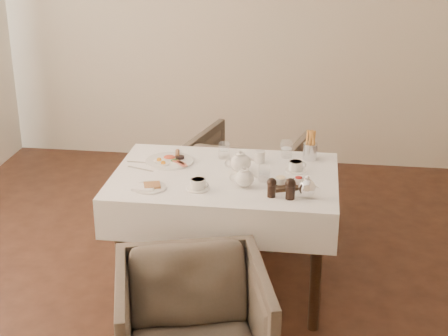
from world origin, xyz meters
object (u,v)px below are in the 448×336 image
armchair_near (193,330)px  teapot_centre (240,161)px  table (225,193)px  armchair_far (247,182)px  breakfast_plate (170,160)px

armchair_near → teapot_centre: teapot_centre is taller
table → armchair_far: bearing=87.5°
armchair_near → teapot_centre: size_ratio=4.24×
armchair_near → armchair_far: armchair_far is taller
armchair_far → breakfast_plate: size_ratio=2.65×
breakfast_plate → teapot_centre: (0.43, -0.11, 0.06)m
armchair_far → breakfast_plate: breakfast_plate is taller
armchair_near → breakfast_plate: (-0.32, 1.06, 0.44)m
teapot_centre → armchair_near: bearing=-116.3°
breakfast_plate → armchair_far: bearing=76.3°
armchair_near → teapot_centre: 1.08m
armchair_far → table: bearing=102.2°
armchair_near → teapot_centre: bearing=67.9°
armchair_near → breakfast_plate: 1.20m
table → breakfast_plate: size_ratio=4.47×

